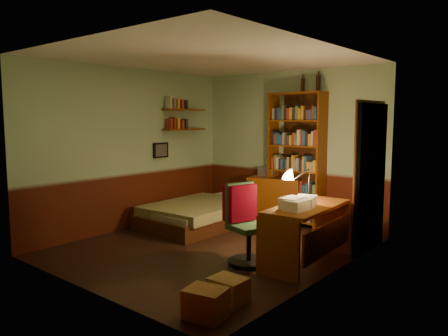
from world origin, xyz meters
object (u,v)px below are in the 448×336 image
Objects in this scene: bed at (208,205)px; cardboard_box_b at (228,290)px; mini_stereo at (268,171)px; office_chair at (249,228)px; desk at (307,235)px; desk_lamp at (309,176)px; cardboard_box_a at (206,303)px; dresser at (275,200)px; bookshelf at (296,160)px.

bed reaches higher than cardboard_box_b.
office_chair is (1.18, -2.14, -0.41)m from mini_stereo.
desk is 2.11× the size of desk_lamp.
bed is at bearing -132.14° from mini_stereo.
bed is at bearing 131.69° from cardboard_box_a.
dresser is 2.22m from office_chair.
dresser is (0.85, 0.79, 0.06)m from bed.
desk reaches higher than cardboard_box_a.
desk_lamp reaches higher than cardboard_box_a.
dresser is at bearing 131.73° from office_chair.
dresser is 0.65× the size of desk.
bookshelf is 6.42× the size of cardboard_box_b.
office_chair is at bearing 111.82° from cardboard_box_a.
desk_lamp is 1.04m from office_chair.
office_chair is at bearing 116.53° from cardboard_box_b.
bookshelf is at bearing 109.30° from cardboard_box_b.
office_chair is (-0.42, -0.73, -0.60)m from desk_lamp.
office_chair reaches higher than bed.
mini_stereo is 0.31× the size of office_chair.
mini_stereo is 0.64m from bookshelf.
dresser is at bearing -162.76° from bookshelf.
dresser is 0.55m from mini_stereo.
bed is 1.17m from dresser.
mini_stereo is at bearing 56.99° from bed.
dresser is at bearing -35.82° from mini_stereo.
cardboard_box_a is (1.50, -3.43, -0.26)m from dresser.
cardboard_box_a is at bearing -72.66° from mini_stereo.
cardboard_box_b is (-0.06, 0.40, -0.01)m from cardboard_box_a.
desk_lamp is at bearing 93.13° from cardboard_box_b.
mini_stereo is at bearing 135.63° from dresser.
office_chair reaches higher than dresser.
cardboard_box_a reaches higher than cardboard_box_b.
cardboard_box_b is at bearing 98.25° from cardboard_box_a.
desk is 0.73m from office_chair.
cardboard_box_a is at bearing -66.75° from desk_lamp.
cardboard_box_b is (2.29, -2.24, -0.21)m from bed.
desk_lamp is 1.80× the size of cardboard_box_a.
mini_stereo is at bearing 157.75° from desk_lamp.
office_chair is at bearing -82.49° from dresser.
desk_lamp is at bearing 94.08° from cardboard_box_a.
bed is 7.77× the size of mini_stereo.
cardboard_box_b is (1.69, -3.16, -0.75)m from mini_stereo.
desk is at bearing 58.44° from office_chair.
desk reaches higher than cardboard_box_b.
desk is at bearing 88.86° from cardboard_box_b.
desk_lamp is at bearing -50.26° from bookshelf.
bookshelf is (1.20, 0.88, 0.78)m from bed.
office_chair is 1.57m from cardboard_box_a.
desk_lamp is 0.71× the size of office_chair.
mini_stereo reaches higher than desk.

